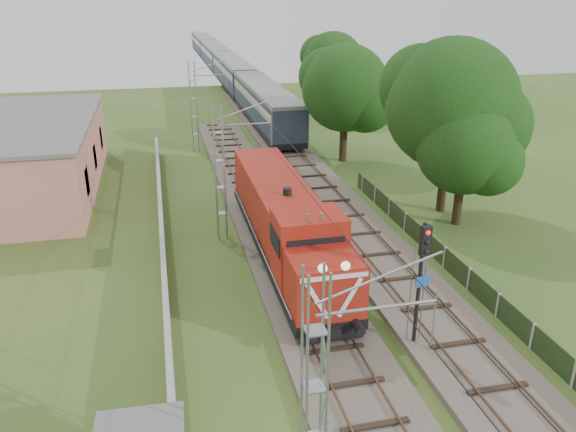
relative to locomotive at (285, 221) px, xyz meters
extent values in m
plane|color=#2B4F1D|center=(0.00, -8.38, -2.29)|extent=(140.00, 140.00, 0.00)
cube|color=#6B6054|center=(0.00, -1.38, -2.14)|extent=(4.20, 70.00, 0.30)
cube|color=black|center=(0.00, -1.38, -1.94)|extent=(2.40, 70.00, 0.10)
cube|color=brown|center=(-0.85, -1.38, -1.86)|extent=(0.08, 70.00, 0.05)
cube|color=brown|center=(0.85, -1.38, -1.86)|extent=(0.08, 70.00, 0.05)
cube|color=#6B6054|center=(5.00, 11.62, -2.14)|extent=(4.20, 80.00, 0.30)
cube|color=black|center=(5.00, 11.62, -1.94)|extent=(2.40, 80.00, 0.10)
cube|color=brown|center=(4.15, 11.62, -1.86)|extent=(0.08, 80.00, 0.05)
cube|color=brown|center=(5.85, 11.62, -1.86)|extent=(0.08, 80.00, 0.05)
cylinder|color=gray|center=(-1.50, -16.38, 4.51)|extent=(3.00, 0.08, 0.08)
cylinder|color=gray|center=(-1.50, 3.62, 4.51)|extent=(3.00, 0.08, 0.08)
cylinder|color=gray|center=(-1.50, 23.62, 4.51)|extent=(3.00, 0.08, 0.08)
cylinder|color=black|center=(0.00, 3.62, 3.21)|extent=(0.03, 70.00, 0.03)
cylinder|color=black|center=(0.00, 3.62, 4.51)|extent=(0.03, 70.00, 0.03)
cube|color=#9E9E99|center=(-6.50, 3.62, -1.54)|extent=(0.25, 40.00, 1.50)
cube|color=#C06967|center=(-15.00, 15.62, 0.21)|extent=(8.00, 20.00, 5.00)
cube|color=#606060|center=(-15.00, 15.62, 2.81)|extent=(8.40, 20.40, 0.25)
cube|color=black|center=(-11.05, 9.62, -0.09)|extent=(0.10, 1.60, 1.80)
cube|color=black|center=(-11.05, 15.62, -0.09)|extent=(0.10, 1.60, 1.80)
cube|color=black|center=(-11.05, 21.62, -0.09)|extent=(0.10, 1.60, 1.80)
cube|color=black|center=(8.00, -5.38, -1.69)|extent=(0.05, 32.00, 1.15)
cube|color=#9E9E99|center=(8.00, 9.62, -1.69)|extent=(0.12, 0.12, 1.20)
cube|color=black|center=(0.00, 0.13, -1.27)|extent=(3.08, 17.45, 0.51)
cube|color=black|center=(0.00, -5.52, -1.58)|extent=(2.26, 3.70, 0.51)
cube|color=black|center=(0.00, 5.77, -1.58)|extent=(2.26, 3.70, 0.51)
cube|color=black|center=(0.00, -8.50, -1.69)|extent=(2.67, 0.26, 0.36)
cube|color=maroon|center=(0.00, -7.32, 0.16)|extent=(2.98, 2.57, 2.36)
sphere|color=white|center=(-0.46, -8.55, 1.50)|extent=(0.37, 0.37, 0.37)
sphere|color=white|center=(0.46, -8.55, 1.50)|extent=(0.37, 0.37, 0.37)
cube|color=silver|center=(-0.67, -8.62, 0.11)|extent=(1.03, 0.06, 1.72)
cube|color=silver|center=(0.67, -8.62, 0.11)|extent=(1.03, 0.06, 1.72)
cube|color=silver|center=(0.00, -8.62, 1.09)|extent=(2.77, 0.06, 0.18)
cube|color=maroon|center=(0.00, -4.80, 0.62)|extent=(3.08, 2.46, 3.28)
cube|color=black|center=(0.00, -6.05, 1.14)|extent=(2.57, 0.06, 0.92)
cube|color=maroon|center=(0.00, 2.64, 0.32)|extent=(2.87, 12.42, 2.67)
cylinder|color=black|center=(0.00, -0.49, 1.80)|extent=(0.45, 0.45, 0.41)
cylinder|color=gray|center=(-0.31, -5.62, 2.42)|extent=(0.12, 0.12, 0.36)
cylinder|color=gray|center=(0.31, -5.62, 2.42)|extent=(0.12, 0.12, 0.36)
cube|color=black|center=(5.00, 31.62, -1.35)|extent=(3.13, 23.75, 0.54)
cube|color=#2C3949|center=(5.00, 31.62, 0.37)|extent=(3.24, 23.75, 2.92)
cube|color=#BFB694|center=(5.00, 31.62, 0.91)|extent=(3.28, 22.80, 0.81)
cube|color=slate|center=(5.00, 31.62, 1.99)|extent=(3.29, 23.75, 0.38)
cube|color=black|center=(5.00, 56.45, -1.35)|extent=(3.13, 23.75, 0.54)
cube|color=#2C3949|center=(5.00, 56.45, 0.37)|extent=(3.24, 23.75, 2.92)
cube|color=#BFB694|center=(5.00, 56.45, 0.91)|extent=(3.28, 22.80, 0.81)
cube|color=slate|center=(5.00, 56.45, 1.99)|extent=(3.29, 23.75, 0.38)
cube|color=black|center=(5.00, 81.28, -1.35)|extent=(3.13, 23.75, 0.54)
cube|color=#2C3949|center=(5.00, 81.28, 0.37)|extent=(3.24, 23.75, 2.92)
cube|color=#BFB694|center=(5.00, 81.28, 0.91)|extent=(3.28, 22.80, 0.81)
cube|color=slate|center=(5.00, 81.28, 1.99)|extent=(3.29, 23.75, 0.38)
cube|color=black|center=(5.00, 106.12, -1.35)|extent=(3.13, 23.75, 0.54)
cube|color=#2C3949|center=(5.00, 106.12, 0.37)|extent=(3.24, 23.75, 2.92)
cube|color=#BFB694|center=(5.00, 106.12, 0.91)|extent=(3.28, 22.80, 0.81)
cube|color=slate|center=(5.00, 106.12, 1.99)|extent=(3.29, 23.75, 0.38)
cylinder|color=black|center=(3.35, -9.15, 0.49)|extent=(0.16, 0.16, 5.57)
cube|color=black|center=(3.35, -9.31, 2.61)|extent=(0.42, 0.30, 1.22)
sphere|color=red|center=(3.35, -9.45, 3.00)|extent=(0.20, 0.20, 0.20)
sphere|color=black|center=(3.35, -9.45, 2.61)|extent=(0.20, 0.20, 0.20)
sphere|color=black|center=(3.35, -9.45, 2.22)|extent=(0.20, 0.20, 0.20)
cube|color=#1C4EA8|center=(3.41, -9.28, 0.83)|extent=(0.61, 0.14, 0.45)
cylinder|color=#322714|center=(11.64, 2.51, -0.50)|extent=(0.55, 0.55, 3.58)
sphere|color=#14330E|center=(11.64, 2.51, 2.75)|extent=(5.86, 5.86, 5.86)
sphere|color=#14330E|center=(12.81, 1.64, 1.94)|extent=(4.10, 4.10, 4.10)
sphere|color=#14330E|center=(10.61, 3.54, 3.41)|extent=(3.81, 3.81, 3.81)
cylinder|color=#322714|center=(11.75, 4.84, 0.24)|extent=(0.57, 0.57, 5.05)
sphere|color=#14330E|center=(11.75, 4.84, 4.83)|extent=(8.26, 8.26, 8.26)
sphere|color=#14330E|center=(13.40, 3.60, 3.68)|extent=(5.78, 5.78, 5.78)
sphere|color=#14330E|center=(10.30, 6.28, 5.74)|extent=(5.37, 5.37, 5.37)
cylinder|color=#322714|center=(9.12, 17.65, -0.08)|extent=(0.64, 0.64, 4.42)
sphere|color=#14330E|center=(9.12, 17.65, 3.94)|extent=(7.23, 7.23, 7.23)
sphere|color=#14330E|center=(10.56, 16.57, 2.93)|extent=(5.06, 5.06, 5.06)
sphere|color=#14330E|center=(7.85, 18.92, 4.74)|extent=(4.70, 4.70, 4.70)
cylinder|color=#322714|center=(13.64, 35.56, -0.14)|extent=(0.61, 0.61, 4.30)
sphere|color=#14330E|center=(13.64, 35.56, 3.77)|extent=(7.03, 7.03, 7.03)
sphere|color=#14330E|center=(15.05, 34.51, 2.79)|extent=(4.92, 4.92, 4.92)
sphere|color=#14330E|center=(12.41, 36.79, 4.55)|extent=(4.57, 4.57, 4.57)
camera|label=1|loc=(-6.12, -27.00, 11.42)|focal=35.00mm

